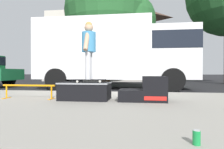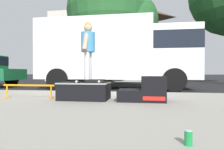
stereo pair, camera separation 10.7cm
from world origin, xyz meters
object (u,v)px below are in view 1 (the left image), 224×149
object	(u,v)px
skate_box	(85,90)
kicker_ramp	(147,91)
skater_kid	(89,46)
soda_can	(197,138)
box_truck	(116,51)
skateboard	(89,80)
street_tree_main	(111,13)
grind_rail	(29,88)

from	to	relation	value
skate_box	kicker_ramp	bearing A→B (deg)	-0.02
skater_kid	soda_can	xyz separation A→B (m)	(1.63, -2.69, -1.16)
skate_box	kicker_ramp	world-z (taller)	kicker_ramp
box_truck	skate_box	bearing A→B (deg)	-91.81
kicker_ramp	skater_kid	distance (m)	1.64
soda_can	skateboard	bearing A→B (deg)	121.15
skateboard	box_truck	bearing A→B (deg)	89.10
soda_can	street_tree_main	bearing A→B (deg)	101.77
box_truck	street_tree_main	distance (m)	5.08
soda_can	kicker_ramp	bearing A→B (deg)	96.99
box_truck	street_tree_main	size ratio (longest dim) A/B	0.92
skate_box	soda_can	distance (m)	3.18
skater_kid	box_truck	size ratio (longest dim) A/B	0.19
kicker_ramp	grind_rail	xyz separation A→B (m)	(-2.73, -0.03, 0.02)
skate_box	skater_kid	world-z (taller)	skater_kid
skateboard	soda_can	distance (m)	3.17
skater_kid	street_tree_main	distance (m)	9.41
skateboard	grind_rail	bearing A→B (deg)	-178.70
grind_rail	skater_kid	world-z (taller)	skater_kid
skater_kid	street_tree_main	xyz separation A→B (m)	(-0.77, 8.79, 3.27)
grind_rail	box_truck	size ratio (longest dim) A/B	0.19
grind_rail	skater_kid	xyz separation A→B (m)	(1.44, 0.03, 0.98)
skate_box	skater_kid	xyz separation A→B (m)	(0.08, 0.01, 1.02)
grind_rail	street_tree_main	size ratio (longest dim) A/B	0.17
grind_rail	street_tree_main	world-z (taller)	street_tree_main
skate_box	soda_can	size ratio (longest dim) A/B	8.84
grind_rail	street_tree_main	distance (m)	9.82
kicker_ramp	soda_can	world-z (taller)	kicker_ramp
skate_box	skateboard	xyz separation A→B (m)	(0.08, 0.01, 0.24)
skater_kid	street_tree_main	bearing A→B (deg)	94.98
skate_box	skater_kid	size ratio (longest dim) A/B	0.86
soda_can	skate_box	bearing A→B (deg)	122.36
grind_rail	skateboard	bearing A→B (deg)	1.30
box_truck	skater_kid	bearing A→B (deg)	-90.90
skate_box	skateboard	distance (m)	0.25
soda_can	street_tree_main	xyz separation A→B (m)	(-2.39, 11.48, 4.43)
box_truck	street_tree_main	xyz separation A→B (m)	(-0.84, 4.08, 2.91)
kicker_ramp	grind_rail	distance (m)	2.73
kicker_ramp	skater_kid	xyz separation A→B (m)	(-1.30, 0.01, 1.00)
skate_box	grind_rail	xyz separation A→B (m)	(-1.36, -0.03, 0.03)
box_truck	kicker_ramp	bearing A→B (deg)	-75.47
skateboard	skater_kid	distance (m)	0.78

